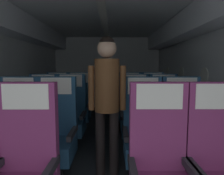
# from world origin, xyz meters

# --- Properties ---
(ground) EXTENTS (3.41, 6.48, 0.02)m
(ground) POSITION_xyz_m (0.00, 3.04, -0.01)
(ground) COLOR #23282D
(fuselage_shell) EXTENTS (3.29, 6.13, 2.19)m
(fuselage_shell) POSITION_xyz_m (0.00, 3.29, 1.57)
(fuselage_shell) COLOR silver
(fuselage_shell) RESTS_ON ground
(seat_a_left_aisle) EXTENTS (0.49, 0.52, 1.15)m
(seat_a_left_aisle) POSITION_xyz_m (-0.53, 1.43, 0.47)
(seat_a_left_aisle) COLOR #38383D
(seat_a_left_aisle) RESTS_ON ground
(seat_a_right_aisle) EXTENTS (0.49, 0.52, 1.15)m
(seat_a_right_aisle) POSITION_xyz_m (0.98, 1.44, 0.47)
(seat_a_right_aisle) COLOR #38383D
(seat_a_right_aisle) RESTS_ON ground
(seat_a_right_window) EXTENTS (0.49, 0.52, 1.15)m
(seat_a_right_window) POSITION_xyz_m (0.52, 1.44, 0.47)
(seat_a_right_window) COLOR #38383D
(seat_a_right_window) RESTS_ON ground
(seat_b_left_window) EXTENTS (0.49, 0.52, 1.15)m
(seat_b_left_window) POSITION_xyz_m (-0.98, 2.28, 0.47)
(seat_b_left_window) COLOR #38383D
(seat_b_left_window) RESTS_ON ground
(seat_b_left_aisle) EXTENTS (0.49, 0.52, 1.15)m
(seat_b_left_aisle) POSITION_xyz_m (-0.52, 2.28, 0.47)
(seat_b_left_aisle) COLOR #38383D
(seat_b_left_aisle) RESTS_ON ground
(seat_b_right_aisle) EXTENTS (0.49, 0.52, 1.15)m
(seat_b_right_aisle) POSITION_xyz_m (0.99, 2.28, 0.47)
(seat_b_right_aisle) COLOR #38383D
(seat_b_right_aisle) RESTS_ON ground
(seat_b_right_window) EXTENTS (0.49, 0.52, 1.15)m
(seat_b_right_window) POSITION_xyz_m (0.52, 2.27, 0.47)
(seat_b_right_window) COLOR #38383D
(seat_b_right_window) RESTS_ON ground
(seat_c_left_window) EXTENTS (0.49, 0.52, 1.15)m
(seat_c_left_window) POSITION_xyz_m (-0.97, 3.12, 0.47)
(seat_c_left_window) COLOR #38383D
(seat_c_left_window) RESTS_ON ground
(seat_c_left_aisle) EXTENTS (0.49, 0.52, 1.15)m
(seat_c_left_aisle) POSITION_xyz_m (-0.52, 3.14, 0.47)
(seat_c_left_aisle) COLOR #38383D
(seat_c_left_aisle) RESTS_ON ground
(seat_c_right_aisle) EXTENTS (0.49, 0.52, 1.15)m
(seat_c_right_aisle) POSITION_xyz_m (0.99, 3.12, 0.47)
(seat_c_right_aisle) COLOR #38383D
(seat_c_right_aisle) RESTS_ON ground
(seat_c_right_window) EXTENTS (0.49, 0.52, 1.15)m
(seat_c_right_window) POSITION_xyz_m (0.52, 3.13, 0.47)
(seat_c_right_window) COLOR #38383D
(seat_c_right_window) RESTS_ON ground
(seat_d_left_window) EXTENTS (0.49, 0.52, 1.15)m
(seat_d_left_window) POSITION_xyz_m (-0.97, 3.98, 0.47)
(seat_d_left_window) COLOR #38383D
(seat_d_left_window) RESTS_ON ground
(seat_d_left_aisle) EXTENTS (0.49, 0.52, 1.15)m
(seat_d_left_aisle) POSITION_xyz_m (-0.52, 3.96, 0.47)
(seat_d_left_aisle) COLOR #38383D
(seat_d_left_aisle) RESTS_ON ground
(seat_d_right_aisle) EXTENTS (0.49, 0.52, 1.15)m
(seat_d_right_aisle) POSITION_xyz_m (0.98, 3.98, 0.47)
(seat_d_right_aisle) COLOR #38383D
(seat_d_right_aisle) RESTS_ON ground
(seat_d_right_window) EXTENTS (0.49, 0.52, 1.15)m
(seat_d_right_window) POSITION_xyz_m (0.52, 3.98, 0.47)
(seat_d_right_window) COLOR #38383D
(seat_d_right_window) RESTS_ON ground
(flight_attendant) EXTENTS (0.43, 0.28, 1.61)m
(flight_attendant) POSITION_xyz_m (0.09, 2.24, 0.99)
(flight_attendant) COLOR black
(flight_attendant) RESTS_ON ground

